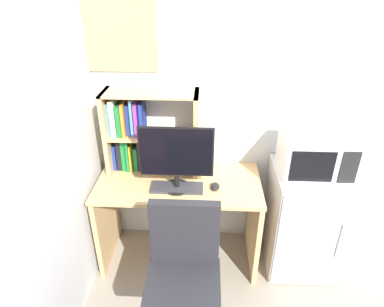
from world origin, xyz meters
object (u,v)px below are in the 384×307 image
object	(u,v)px
mini_fridge	(302,219)
microwave	(315,155)
monitor	(176,156)
hutch_bookshelf	(139,130)
computer_mouse	(215,186)
desk_chair	(184,288)
keyboard	(177,188)
wall_corkboard	(110,33)

from	to	relation	value
mini_fridge	microwave	xyz separation A→B (m)	(0.00, 0.00, 0.57)
monitor	microwave	size ratio (longest dim) A/B	1.08
hutch_bookshelf	computer_mouse	size ratio (longest dim) A/B	6.87
monitor	mini_fridge	world-z (taller)	monitor
computer_mouse	desk_chair	bearing A→B (deg)	-107.30
keyboard	desk_chair	size ratio (longest dim) A/B	0.38
computer_mouse	microwave	xyz separation A→B (m)	(0.69, 0.10, 0.22)
hutch_bookshelf	keyboard	distance (m)	0.53
computer_mouse	microwave	bearing A→B (deg)	8.13
mini_fridge	desk_chair	world-z (taller)	desk_chair
keyboard	computer_mouse	xyz separation A→B (m)	(0.27, 0.02, 0.01)
monitor	keyboard	size ratio (longest dim) A/B	1.38
hutch_bookshelf	monitor	distance (m)	0.42
hutch_bookshelf	keyboard	xyz separation A→B (m)	(0.31, -0.29, -0.32)
wall_corkboard	computer_mouse	bearing A→B (deg)	-26.58
mini_fridge	desk_chair	size ratio (longest dim) A/B	0.88
computer_mouse	mini_fridge	size ratio (longest dim) A/B	0.12
computer_mouse	mini_fridge	bearing A→B (deg)	7.89
monitor	wall_corkboard	distance (m)	0.95
hutch_bookshelf	wall_corkboard	bearing A→B (deg)	147.39
keyboard	computer_mouse	world-z (taller)	computer_mouse
computer_mouse	microwave	distance (m)	0.74
desk_chair	wall_corkboard	distance (m)	1.73
computer_mouse	desk_chair	size ratio (longest dim) A/B	0.10
keyboard	desk_chair	distance (m)	0.67
keyboard	monitor	bearing A→B (deg)	93.73
hutch_bookshelf	microwave	bearing A→B (deg)	-7.46
mini_fridge	monitor	bearing A→B (deg)	-173.79
monitor	mini_fridge	xyz separation A→B (m)	(0.97, 0.11, -0.60)
mini_fridge	microwave	size ratio (longest dim) A/B	1.80
wall_corkboard	monitor	bearing A→B (deg)	-38.88
monitor	computer_mouse	size ratio (longest dim) A/B	5.11
computer_mouse	microwave	size ratio (longest dim) A/B	0.21
keyboard	wall_corkboard	bearing A→B (deg)	140.35
keyboard	wall_corkboard	size ratio (longest dim) A/B	0.57
desk_chair	mini_fridge	bearing A→B (deg)	38.24
hutch_bookshelf	microwave	xyz separation A→B (m)	(1.27, -0.17, -0.09)
microwave	computer_mouse	bearing A→B (deg)	-171.87
keyboard	computer_mouse	size ratio (longest dim) A/B	3.71
wall_corkboard	desk_chair	bearing A→B (deg)	-60.04
computer_mouse	microwave	world-z (taller)	microwave
microwave	hutch_bookshelf	bearing A→B (deg)	172.54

